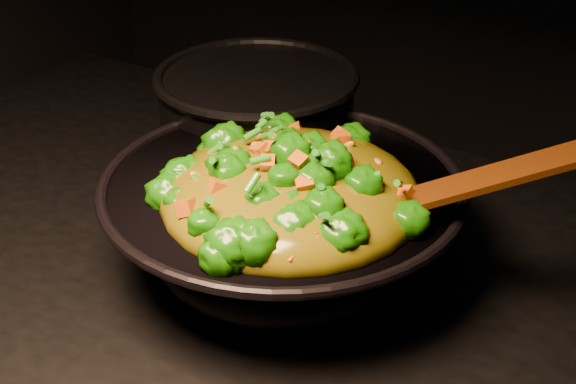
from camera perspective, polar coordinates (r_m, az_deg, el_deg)
The scene contains 4 objects.
wok at distance 0.83m, azimuth -0.37°, elevation -2.39°, with size 0.36×0.36×0.10m, color black, non-canonical shape.
stir_fry at distance 0.75m, azimuth 0.24°, elevation 2.24°, with size 0.25×0.25×0.09m, color #185F06, non-canonical shape.
spatula at distance 0.73m, azimuth 12.72°, elevation 0.55°, with size 0.25×0.04×0.01m, color black.
back_pot at distance 1.00m, azimuth -2.20°, elevation 4.97°, with size 0.24×0.24×0.14m, color black.
Camera 1 is at (0.40, -0.48, 1.40)m, focal length 50.00 mm.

